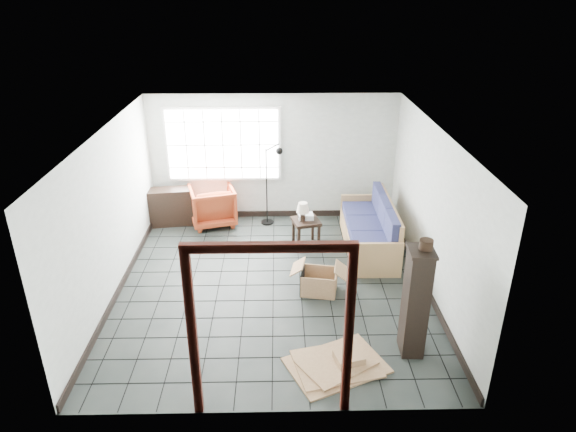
{
  "coord_description": "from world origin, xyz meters",
  "views": [
    {
      "loc": [
        0.09,
        -7.23,
        4.57
      ],
      "look_at": [
        0.25,
        0.3,
        1.11
      ],
      "focal_mm": 32.0,
      "sensor_mm": 36.0,
      "label": 1
    }
  ],
  "objects_px": {
    "armchair": "(212,204)",
    "side_table": "(306,224)",
    "tall_shelf": "(416,301)",
    "futon_sofa": "(372,231)"
  },
  "relations": [
    {
      "from": "armchair",
      "to": "side_table",
      "type": "relative_size",
      "value": 1.54
    },
    {
      "from": "armchair",
      "to": "tall_shelf",
      "type": "relative_size",
      "value": 0.57
    },
    {
      "from": "futon_sofa",
      "to": "side_table",
      "type": "height_order",
      "value": "futon_sofa"
    },
    {
      "from": "armchair",
      "to": "tall_shelf",
      "type": "xyz_separation_m",
      "value": [
        3.12,
        -4.08,
        0.34
      ]
    },
    {
      "from": "side_table",
      "to": "futon_sofa",
      "type": "bearing_deg",
      "value": -6.62
    },
    {
      "from": "futon_sofa",
      "to": "armchair",
      "type": "bearing_deg",
      "value": 160.22
    },
    {
      "from": "side_table",
      "to": "tall_shelf",
      "type": "distance_m",
      "value": 3.35
    },
    {
      "from": "armchair",
      "to": "tall_shelf",
      "type": "bearing_deg",
      "value": 111.96
    },
    {
      "from": "armchair",
      "to": "side_table",
      "type": "height_order",
      "value": "armchair"
    },
    {
      "from": "side_table",
      "to": "tall_shelf",
      "type": "xyz_separation_m",
      "value": [
        1.26,
        -3.08,
        0.35
      ]
    }
  ]
}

